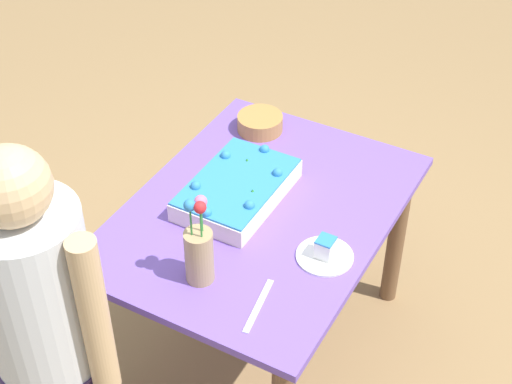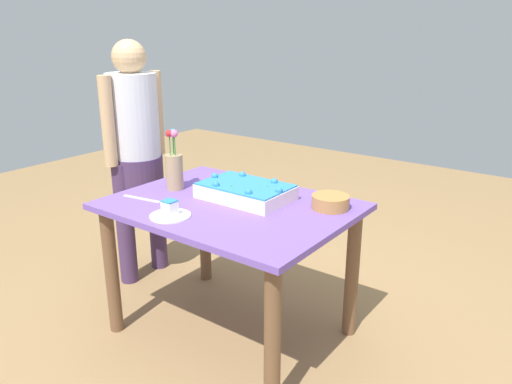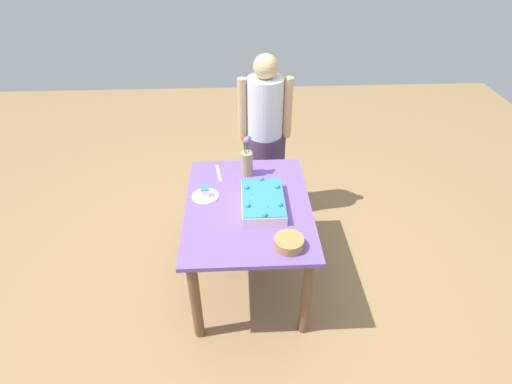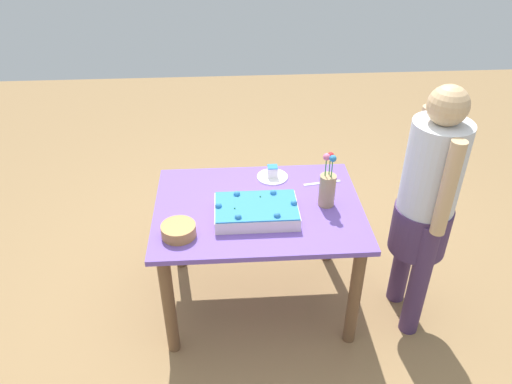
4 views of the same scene
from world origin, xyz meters
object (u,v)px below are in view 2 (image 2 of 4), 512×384
object	(u,v)px
serving_plate_with_slice	(170,212)
cake_knife	(142,199)
sheet_cake	(245,191)
fruit_bowl	(330,202)
flower_vase	(174,168)
person_standing	(136,147)

from	to	relation	value
serving_plate_with_slice	cake_knife	xyz separation A→B (m)	(-0.29, 0.09, -0.02)
sheet_cake	fruit_bowl	size ratio (longest dim) A/B	2.48
flower_vase	fruit_bowl	distance (m)	0.85
fruit_bowl	cake_knife	bearing A→B (deg)	-151.59
cake_knife	flower_vase	xyz separation A→B (m)	(0.02, 0.22, 0.11)
serving_plate_with_slice	person_standing	size ratio (longest dim) A/B	0.13
flower_vase	person_standing	world-z (taller)	person_standing
serving_plate_with_slice	cake_knife	world-z (taller)	serving_plate_with_slice
cake_knife	sheet_cake	bearing A→B (deg)	-151.75
serving_plate_with_slice	cake_knife	distance (m)	0.31
flower_vase	person_standing	size ratio (longest dim) A/B	0.22
sheet_cake	person_standing	distance (m)	0.91
person_standing	serving_plate_with_slice	bearing A→B (deg)	-31.37
serving_plate_with_slice	flower_vase	size ratio (longest dim) A/B	0.58
cake_knife	flower_vase	bearing A→B (deg)	-103.27
serving_plate_with_slice	fruit_bowl	size ratio (longest dim) A/B	1.05
sheet_cake	flower_vase	bearing A→B (deg)	-166.47
fruit_bowl	person_standing	world-z (taller)	person_standing
cake_knife	serving_plate_with_slice	bearing A→B (deg)	154.85
flower_vase	serving_plate_with_slice	bearing A→B (deg)	-47.89
sheet_cake	flower_vase	xyz separation A→B (m)	(-0.40, -0.10, 0.08)
cake_knife	person_standing	world-z (taller)	person_standing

